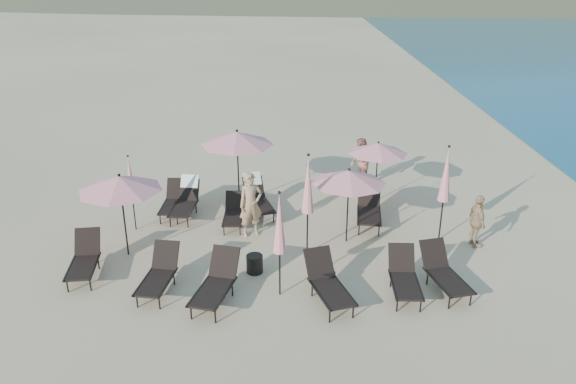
{
  "coord_description": "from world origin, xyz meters",
  "views": [
    {
      "loc": [
        -0.36,
        -11.84,
        7.39
      ],
      "look_at": [
        -0.43,
        3.5,
        1.1
      ],
      "focal_mm": 35.0,
      "sensor_mm": 36.0,
      "label": 1
    }
  ],
  "objects_px": {
    "umbrella_closed_0": "(279,224)",
    "beachgoer_a": "(251,205)",
    "lounger_0": "(84,259)",
    "lounger_6": "(173,201)",
    "umbrella_open_0": "(120,183)",
    "lounger_10": "(369,208)",
    "umbrella_open_2": "(237,138)",
    "umbrella_closed_1": "(446,175)",
    "umbrella_open_1": "(349,177)",
    "lounger_8": "(234,213)",
    "lounger_7": "(186,199)",
    "umbrella_open_3": "(378,148)",
    "lounger_4": "(404,276)",
    "umbrella_closed_2": "(130,178)",
    "lounger_2": "(216,282)",
    "beachgoer_b": "(361,163)",
    "lounger_5": "(444,272)",
    "side_table_1": "(328,281)",
    "side_table_0": "(255,264)",
    "beachgoer_c": "(477,221)",
    "lounger_1": "(159,273)",
    "lounger_3": "(328,283)",
    "umbrella_closed_3": "(308,185)",
    "lounger_9": "(257,197)"
  },
  "relations": [
    {
      "from": "lounger_4",
      "to": "umbrella_open_3",
      "type": "bearing_deg",
      "value": 90.66
    },
    {
      "from": "lounger_7",
      "to": "beachgoer_c",
      "type": "relative_size",
      "value": 1.19
    },
    {
      "from": "lounger_8",
      "to": "umbrella_open_1",
      "type": "distance_m",
      "value": 3.81
    },
    {
      "from": "lounger_3",
      "to": "umbrella_open_3",
      "type": "relative_size",
      "value": 0.92
    },
    {
      "from": "side_table_0",
      "to": "beachgoer_c",
      "type": "height_order",
      "value": "beachgoer_c"
    },
    {
      "from": "lounger_0",
      "to": "umbrella_open_1",
      "type": "xyz_separation_m",
      "value": [
        6.81,
        1.9,
        1.5
      ]
    },
    {
      "from": "lounger_2",
      "to": "umbrella_open_2",
      "type": "relative_size",
      "value": 0.77
    },
    {
      "from": "side_table_1",
      "to": "lounger_10",
      "type": "bearing_deg",
      "value": 68.78
    },
    {
      "from": "umbrella_closed_0",
      "to": "side_table_0",
      "type": "height_order",
      "value": "umbrella_closed_0"
    },
    {
      "from": "lounger_0",
      "to": "lounger_7",
      "type": "height_order",
      "value": "lounger_7"
    },
    {
      "from": "umbrella_closed_1",
      "to": "umbrella_open_1",
      "type": "bearing_deg",
      "value": -177.42
    },
    {
      "from": "umbrella_open_2",
      "to": "beachgoer_a",
      "type": "bearing_deg",
      "value": -76.59
    },
    {
      "from": "lounger_4",
      "to": "umbrella_open_1",
      "type": "relative_size",
      "value": 0.77
    },
    {
      "from": "lounger_10",
      "to": "umbrella_open_2",
      "type": "distance_m",
      "value": 4.7
    },
    {
      "from": "lounger_1",
      "to": "beachgoer_c",
      "type": "bearing_deg",
      "value": 22.8
    },
    {
      "from": "lounger_4",
      "to": "umbrella_open_0",
      "type": "xyz_separation_m",
      "value": [
        -7.15,
        1.89,
        1.63
      ]
    },
    {
      "from": "lounger_5",
      "to": "beachgoer_c",
      "type": "distance_m",
      "value": 2.7
    },
    {
      "from": "lounger_6",
      "to": "lounger_7",
      "type": "height_order",
      "value": "lounger_7"
    },
    {
      "from": "umbrella_open_2",
      "to": "umbrella_closed_2",
      "type": "bearing_deg",
      "value": -145.33
    },
    {
      "from": "umbrella_open_0",
      "to": "lounger_10",
      "type": "bearing_deg",
      "value": 16.53
    },
    {
      "from": "lounger_3",
      "to": "umbrella_closed_2",
      "type": "distance_m",
      "value": 6.77
    },
    {
      "from": "umbrella_closed_3",
      "to": "lounger_1",
      "type": "bearing_deg",
      "value": -152.37
    },
    {
      "from": "lounger_1",
      "to": "umbrella_open_0",
      "type": "xyz_separation_m",
      "value": [
        -1.26,
        1.78,
        1.63
      ]
    },
    {
      "from": "umbrella_closed_0",
      "to": "beachgoer_a",
      "type": "relative_size",
      "value": 1.4
    },
    {
      "from": "lounger_8",
      "to": "lounger_10",
      "type": "xyz_separation_m",
      "value": [
        4.1,
        0.14,
        0.09
      ]
    },
    {
      "from": "beachgoer_b",
      "to": "lounger_2",
      "type": "bearing_deg",
      "value": -49.11
    },
    {
      "from": "umbrella_open_0",
      "to": "side_table_0",
      "type": "bearing_deg",
      "value": -14.81
    },
    {
      "from": "umbrella_open_1",
      "to": "lounger_0",
      "type": "bearing_deg",
      "value": -164.42
    },
    {
      "from": "lounger_0",
      "to": "lounger_6",
      "type": "relative_size",
      "value": 1.07
    },
    {
      "from": "lounger_7",
      "to": "umbrella_open_3",
      "type": "height_order",
      "value": "umbrella_open_3"
    },
    {
      "from": "beachgoer_c",
      "to": "side_table_1",
      "type": "bearing_deg",
      "value": 112.14
    },
    {
      "from": "umbrella_open_3",
      "to": "lounger_3",
      "type": "bearing_deg",
      "value": -108.1
    },
    {
      "from": "umbrella_open_0",
      "to": "beachgoer_b",
      "type": "bearing_deg",
      "value": 36.6
    },
    {
      "from": "lounger_4",
      "to": "lounger_7",
      "type": "xyz_separation_m",
      "value": [
        -6.0,
        4.5,
        0.07
      ]
    },
    {
      "from": "lounger_4",
      "to": "beachgoer_c",
      "type": "relative_size",
      "value": 1.12
    },
    {
      "from": "lounger_8",
      "to": "umbrella_open_0",
      "type": "relative_size",
      "value": 0.64
    },
    {
      "from": "beachgoer_b",
      "to": "lounger_5",
      "type": "bearing_deg",
      "value": -9.11
    },
    {
      "from": "umbrella_closed_0",
      "to": "umbrella_closed_2",
      "type": "xyz_separation_m",
      "value": [
        -4.37,
        3.53,
        -0.24
      ]
    },
    {
      "from": "umbrella_closed_1",
      "to": "umbrella_closed_2",
      "type": "height_order",
      "value": "umbrella_closed_1"
    },
    {
      "from": "lounger_2",
      "to": "lounger_10",
      "type": "distance_m",
      "value": 5.92
    },
    {
      "from": "lounger_10",
      "to": "umbrella_open_1",
      "type": "xyz_separation_m",
      "value": [
        -0.78,
        -1.2,
        1.47
      ]
    },
    {
      "from": "lounger_2",
      "to": "lounger_9",
      "type": "distance_m",
      "value": 5.11
    },
    {
      "from": "umbrella_open_3",
      "to": "side_table_1",
      "type": "relative_size",
      "value": 4.34
    },
    {
      "from": "lounger_7",
      "to": "beachgoer_a",
      "type": "height_order",
      "value": "beachgoer_a"
    },
    {
      "from": "umbrella_open_3",
      "to": "umbrella_closed_2",
      "type": "relative_size",
      "value": 0.89
    },
    {
      "from": "umbrella_closed_2",
      "to": "umbrella_closed_1",
      "type": "bearing_deg",
      "value": -3.96
    },
    {
      "from": "lounger_8",
      "to": "side_table_0",
      "type": "distance_m",
      "value": 2.92
    },
    {
      "from": "umbrella_open_0",
      "to": "umbrella_closed_0",
      "type": "distance_m",
      "value": 4.62
    },
    {
      "from": "lounger_9",
      "to": "umbrella_closed_1",
      "type": "height_order",
      "value": "umbrella_closed_1"
    },
    {
      "from": "lounger_5",
      "to": "side_table_1",
      "type": "relative_size",
      "value": 3.85
    }
  ]
}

